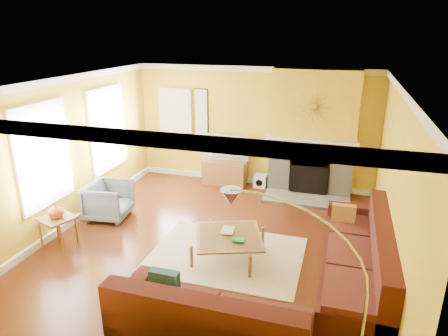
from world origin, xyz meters
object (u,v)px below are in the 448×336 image
(coffee_table, at_px, (229,246))
(media_console, at_px, (225,172))
(side_table, at_px, (59,232))
(sectional_sofa, at_px, (274,256))
(armchair, at_px, (109,201))
(arc_lamp, at_px, (300,303))

(coffee_table, xyz_separation_m, media_console, (-1.00, 3.10, 0.08))
(media_console, distance_m, side_table, 4.02)
(sectional_sofa, height_order, armchair, sectional_sofa)
(armchair, bearing_deg, media_console, -40.93)
(sectional_sofa, height_order, side_table, sectional_sofa)
(sectional_sofa, distance_m, armchair, 3.61)
(armchair, bearing_deg, arc_lamp, -133.67)
(media_console, xyz_separation_m, armchair, (-1.60, -2.40, 0.08))
(sectional_sofa, xyz_separation_m, media_console, (-1.80, 3.60, -0.17))
(media_console, height_order, armchair, armchair)
(armchair, relative_size, arc_lamp, 0.37)
(armchair, xyz_separation_m, arc_lamp, (3.93, -2.90, 0.70))
(sectional_sofa, xyz_separation_m, armchair, (-3.40, 1.20, -0.09))
(armchair, bearing_deg, coffee_table, -112.31)
(sectional_sofa, bearing_deg, arc_lamp, -72.71)
(sectional_sofa, xyz_separation_m, arc_lamp, (0.53, -1.70, 0.60))
(arc_lamp, bearing_deg, media_console, 113.72)
(coffee_table, bearing_deg, arc_lamp, -58.86)
(armchair, height_order, arc_lamp, arc_lamp)
(media_console, bearing_deg, coffee_table, -72.12)
(media_console, distance_m, arc_lamp, 5.84)
(coffee_table, bearing_deg, sectional_sofa, -32.01)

